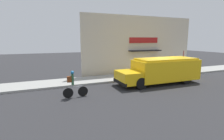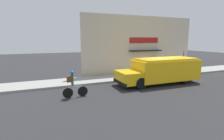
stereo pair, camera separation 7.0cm
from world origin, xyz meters
name	(u,v)px [view 1 (the left image)]	position (x,y,z in m)	size (l,w,h in m)	color
ground_plane	(157,78)	(0.00, 0.00, 0.00)	(70.00, 70.00, 0.00)	#2B2B2D
sidewalk	(149,75)	(0.00, 1.27, 0.08)	(28.00, 2.54, 0.15)	#999993
storefront	(141,45)	(0.01, 2.87, 2.90)	(12.55, 0.89, 5.82)	beige
school_bus	(161,70)	(-0.88, -1.63, 1.07)	(6.76, 2.75, 2.01)	yellow
cyclist	(73,85)	(-8.01, -2.42, 0.81)	(1.53, 0.20, 1.65)	black
stop_sign_post	(183,58)	(3.45, 0.48, 1.66)	(0.45, 0.45, 2.25)	slate
trash_bin	(158,68)	(1.41, 1.80, 0.57)	(0.47, 0.47, 0.84)	#2D5138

